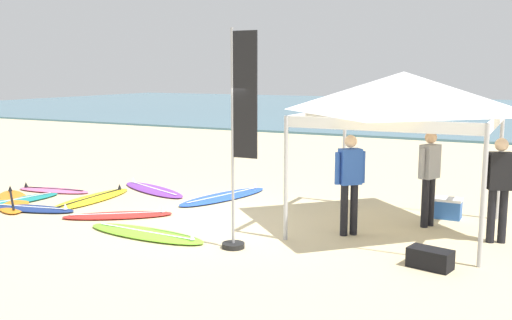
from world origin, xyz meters
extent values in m
plane|color=beige|center=(0.00, 0.00, 0.00)|extent=(80.00, 80.00, 0.00)
cube|color=teal|center=(0.00, 32.80, 0.05)|extent=(80.00, 36.00, 0.10)
cylinder|color=#B7B7BC|center=(1.57, -0.35, 1.02)|extent=(0.07, 0.07, 2.05)
cylinder|color=#B7B7BC|center=(4.58, -0.35, 1.02)|extent=(0.07, 0.07, 2.05)
cylinder|color=#B7B7BC|center=(1.57, 2.66, 1.02)|extent=(0.07, 0.07, 2.05)
cylinder|color=#B7B7BC|center=(4.58, 2.66, 1.02)|extent=(0.07, 0.07, 2.05)
cube|color=white|center=(3.07, -0.35, 1.96)|extent=(3.01, 0.03, 0.18)
cube|color=white|center=(3.07, 2.66, 1.96)|extent=(3.01, 0.03, 0.18)
cube|color=white|center=(1.57, 1.16, 1.96)|extent=(0.03, 3.01, 0.18)
cube|color=white|center=(4.58, 1.16, 1.96)|extent=(0.03, 3.01, 0.18)
pyramid|color=white|center=(3.07, 1.16, 2.40)|extent=(3.13, 3.13, 0.70)
ellipsoid|color=#19847F|center=(-4.68, -0.54, 0.04)|extent=(1.02, 2.31, 0.07)
cube|color=white|center=(-4.68, -0.54, 0.07)|extent=(0.40, 1.87, 0.01)
ellipsoid|color=#7AD12D|center=(-0.65, -1.19, 0.04)|extent=(2.40, 0.75, 0.07)
cube|color=white|center=(-0.65, -1.19, 0.07)|extent=(2.01, 0.14, 0.01)
cone|color=white|center=(0.32, -1.24, 0.13)|extent=(0.09, 0.09, 0.12)
ellipsoid|color=red|center=(-1.90, -0.42, 0.04)|extent=(2.00, 1.65, 0.07)
cube|color=white|center=(-1.90, -0.42, 0.07)|extent=(1.45, 1.05, 0.01)
cone|color=white|center=(-1.21, 0.07, 0.13)|extent=(0.09, 0.09, 0.12)
ellipsoid|color=purple|center=(-2.76, 1.85, 0.04)|extent=(2.39, 1.49, 0.07)
cube|color=white|center=(-2.76, 1.85, 0.07)|extent=(1.84, 0.82, 0.01)
cone|color=white|center=(-3.65, 2.23, 0.13)|extent=(0.09, 0.09, 0.12)
ellipsoid|color=blue|center=(-0.93, 1.94, 0.04)|extent=(1.32, 2.61, 0.07)
cube|color=white|center=(-0.93, 1.94, 0.07)|extent=(0.60, 2.08, 0.01)
cone|color=white|center=(-0.66, 2.94, 0.13)|extent=(0.09, 0.09, 0.12)
ellipsoid|color=pink|center=(-4.78, 0.76, 0.04)|extent=(1.89, 0.81, 0.07)
cube|color=black|center=(-4.78, 0.76, 0.07)|extent=(1.54, 0.32, 0.01)
cone|color=black|center=(-5.52, 0.63, 0.13)|extent=(0.09, 0.09, 0.12)
ellipsoid|color=orange|center=(-4.71, -0.47, 0.04)|extent=(2.31, 2.04, 0.07)
cube|color=black|center=(-4.71, -0.47, 0.07)|extent=(1.64, 1.33, 0.01)
cone|color=black|center=(-5.49, 0.15, 0.13)|extent=(0.09, 0.09, 0.12)
ellipsoid|color=yellow|center=(-3.36, 0.45, 0.04)|extent=(0.73, 2.40, 0.07)
cube|color=black|center=(-3.36, 0.45, 0.07)|extent=(0.12, 2.02, 0.01)
cone|color=black|center=(-3.39, 1.42, 0.13)|extent=(0.09, 0.09, 0.12)
ellipsoid|color=navy|center=(-3.86, -0.78, 0.04)|extent=(2.09, 0.94, 0.07)
cube|color=white|center=(-3.86, -0.78, 0.07)|extent=(1.69, 0.39, 0.01)
cone|color=white|center=(-3.05, -0.61, 0.13)|extent=(0.09, 0.09, 0.12)
cylinder|color=black|center=(2.35, 0.32, 0.44)|extent=(0.13, 0.13, 0.88)
cylinder|color=black|center=(2.48, 0.45, 0.44)|extent=(0.13, 0.13, 0.88)
cube|color=#2851B2|center=(2.42, 0.38, 1.18)|extent=(0.41, 0.41, 0.60)
sphere|color=beige|center=(2.42, 0.38, 1.60)|extent=(0.21, 0.21, 0.21)
cylinder|color=#2851B2|center=(2.25, 0.23, 1.16)|extent=(0.09, 0.09, 0.54)
cylinder|color=#2851B2|center=(2.58, 0.54, 1.16)|extent=(0.09, 0.09, 0.54)
cylinder|color=black|center=(4.77, 1.07, 0.44)|extent=(0.13, 0.13, 0.88)
cylinder|color=black|center=(4.60, 1.01, 0.44)|extent=(0.13, 0.13, 0.88)
cube|color=black|center=(4.69, 1.04, 1.18)|extent=(0.42, 0.34, 0.60)
sphere|color=beige|center=(4.69, 1.04, 1.60)|extent=(0.21, 0.21, 0.21)
cylinder|color=black|center=(4.47, 0.95, 1.16)|extent=(0.09, 0.09, 0.54)
cylinder|color=black|center=(3.54, 1.64, 0.44)|extent=(0.13, 0.13, 0.88)
cylinder|color=black|center=(3.47, 1.47, 0.44)|extent=(0.13, 0.13, 0.88)
cube|color=gray|center=(3.50, 1.55, 1.18)|extent=(0.34, 0.42, 0.60)
sphere|color=tan|center=(3.50, 1.55, 1.60)|extent=(0.21, 0.21, 0.21)
cylinder|color=gray|center=(3.60, 1.77, 1.16)|extent=(0.09, 0.09, 0.54)
cylinder|color=gray|center=(3.41, 1.34, 1.16)|extent=(0.09, 0.09, 0.54)
cylinder|color=#99999E|center=(1.02, -1.14, 1.70)|extent=(0.04, 0.04, 3.40)
cube|color=black|center=(1.24, -1.14, 2.40)|extent=(0.40, 0.02, 1.90)
cylinder|color=black|center=(1.02, -1.14, 0.04)|extent=(0.36, 0.36, 0.08)
cube|color=black|center=(3.96, -0.71, 0.14)|extent=(0.66, 0.45, 0.28)
cube|color=#2D60B7|center=(3.74, 2.32, 0.17)|extent=(0.48, 0.34, 0.34)
cube|color=white|center=(3.74, 2.32, 0.37)|extent=(0.50, 0.36, 0.05)
camera|label=1|loc=(5.29, -8.82, 2.75)|focal=40.56mm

